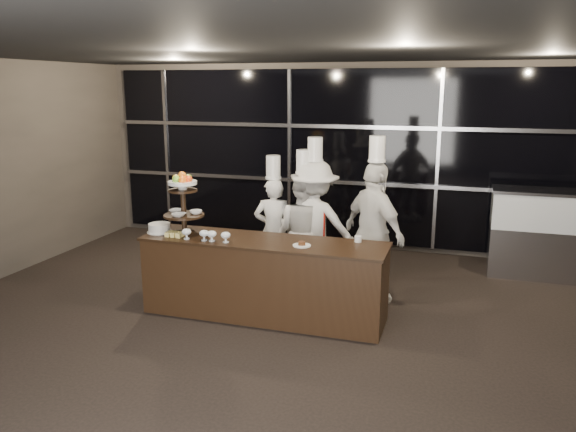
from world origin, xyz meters
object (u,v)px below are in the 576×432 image
(buffet_counter, at_px, (264,278))
(chef_b, at_px, (303,230))
(display_case, at_px, (542,229))
(chef_d, at_px, (374,232))
(chef_a, at_px, (274,228))
(chef_c, at_px, (314,225))
(layer_cake, at_px, (159,228))
(display_stand, at_px, (183,199))

(buffet_counter, distance_m, chef_b, 1.12)
(buffet_counter, bearing_deg, chef_b, 80.86)
(display_case, height_order, chef_d, chef_d)
(buffet_counter, xyz_separation_m, chef_d, (1.14, 0.82, 0.43))
(display_case, xyz_separation_m, chef_a, (-3.50, -1.36, 0.07))
(chef_c, bearing_deg, buffet_counter, -106.02)
(chef_c, bearing_deg, chef_b, -167.84)
(layer_cake, height_order, display_case, display_case)
(display_case, bearing_deg, buffet_counter, -142.21)
(chef_d, bearing_deg, chef_c, 162.01)
(display_case, bearing_deg, chef_c, -154.10)
(chef_a, distance_m, chef_b, 0.45)
(display_stand, distance_m, layer_cake, 0.48)
(display_stand, height_order, chef_a, chef_a)
(layer_cake, xyz_separation_m, chef_a, (1.04, 1.19, -0.21))
(display_stand, relative_size, chef_b, 0.40)
(display_stand, height_order, chef_c, chef_c)
(display_case, distance_m, chef_a, 3.75)
(chef_b, bearing_deg, display_case, 25.32)
(buffet_counter, bearing_deg, display_stand, -179.99)
(buffet_counter, relative_size, layer_cake, 9.47)
(layer_cake, distance_m, chef_a, 1.59)
(buffet_counter, relative_size, display_stand, 3.81)
(chef_a, relative_size, chef_b, 0.95)
(buffet_counter, distance_m, layer_cake, 1.40)
(chef_d, bearing_deg, display_stand, -159.05)
(chef_a, distance_m, chef_d, 1.45)
(layer_cake, height_order, chef_a, chef_a)
(layer_cake, height_order, chef_d, chef_d)
(layer_cake, bearing_deg, display_case, 29.37)
(chef_b, bearing_deg, chef_a, 168.65)
(chef_c, bearing_deg, display_stand, -140.38)
(chef_c, height_order, chef_d, chef_d)
(layer_cake, bearing_deg, buffet_counter, 2.19)
(display_case, height_order, chef_b, chef_b)
(chef_b, height_order, chef_c, chef_c)
(buffet_counter, xyz_separation_m, display_stand, (-1.00, -0.00, 0.87))
(chef_a, xyz_separation_m, chef_b, (0.44, -0.09, 0.03))
(chef_a, xyz_separation_m, chef_c, (0.58, -0.06, 0.10))
(buffet_counter, height_order, chef_a, chef_a)
(chef_b, height_order, chef_d, chef_d)
(buffet_counter, bearing_deg, chef_a, 103.36)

